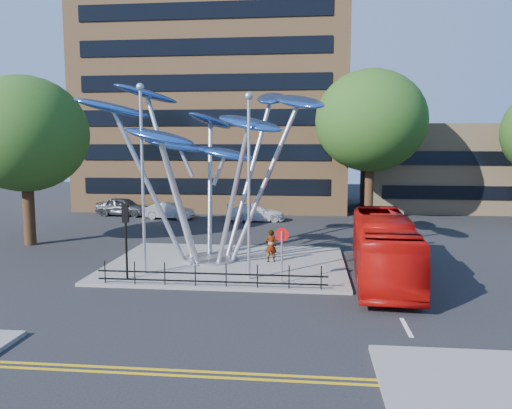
# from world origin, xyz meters

# --- Properties ---
(ground) EXTENTS (120.00, 120.00, 0.00)m
(ground) POSITION_xyz_m (0.00, 0.00, 0.00)
(ground) COLOR black
(ground) RESTS_ON ground
(traffic_island) EXTENTS (12.00, 9.00, 0.15)m
(traffic_island) POSITION_xyz_m (-1.00, 6.00, 0.07)
(traffic_island) COLOR slate
(traffic_island) RESTS_ON ground
(double_yellow_near) EXTENTS (40.00, 0.12, 0.01)m
(double_yellow_near) POSITION_xyz_m (0.00, -6.00, 0.01)
(double_yellow_near) COLOR gold
(double_yellow_near) RESTS_ON ground
(double_yellow_far) EXTENTS (40.00, 0.12, 0.01)m
(double_yellow_far) POSITION_xyz_m (0.00, -6.30, 0.01)
(double_yellow_far) COLOR gold
(double_yellow_far) RESTS_ON ground
(brick_tower) EXTENTS (25.00, 15.00, 30.00)m
(brick_tower) POSITION_xyz_m (-6.00, 32.00, 15.00)
(brick_tower) COLOR #976A41
(brick_tower) RESTS_ON ground
(low_building_near) EXTENTS (15.00, 8.00, 8.00)m
(low_building_near) POSITION_xyz_m (16.00, 30.00, 4.00)
(low_building_near) COLOR tan
(low_building_near) RESTS_ON ground
(tree_right) EXTENTS (8.80, 8.80, 12.11)m
(tree_right) POSITION_xyz_m (8.00, 22.00, 8.04)
(tree_right) COLOR black
(tree_right) RESTS_ON ground
(tree_left) EXTENTS (7.60, 7.60, 10.32)m
(tree_left) POSITION_xyz_m (-14.00, 10.00, 6.79)
(tree_left) COLOR black
(tree_left) RESTS_ON ground
(leaf_sculpture) EXTENTS (12.72, 9.54, 9.51)m
(leaf_sculpture) POSITION_xyz_m (-2.07, 6.68, 6.87)
(leaf_sculpture) COLOR #9EA0A5
(leaf_sculpture) RESTS_ON traffic_island
(street_lamp_left) EXTENTS (0.36, 0.36, 8.80)m
(street_lamp_left) POSITION_xyz_m (-4.50, 3.50, 5.36)
(street_lamp_left) COLOR #9EA0A5
(street_lamp_left) RESTS_ON traffic_island
(street_lamp_right) EXTENTS (0.36, 0.36, 8.30)m
(street_lamp_right) POSITION_xyz_m (0.50, 3.00, 5.09)
(street_lamp_right) COLOR #9EA0A5
(street_lamp_right) RESTS_ON traffic_island
(traffic_light_island) EXTENTS (0.28, 0.18, 3.42)m
(traffic_light_island) POSITION_xyz_m (-5.00, 2.50, 2.61)
(traffic_light_island) COLOR black
(traffic_light_island) RESTS_ON traffic_island
(no_entry_sign_island) EXTENTS (0.60, 0.10, 2.45)m
(no_entry_sign_island) POSITION_xyz_m (2.00, 2.52, 1.82)
(no_entry_sign_island) COLOR #9EA0A5
(no_entry_sign_island) RESTS_ON traffic_island
(pedestrian_railing_front) EXTENTS (10.00, 0.06, 1.00)m
(pedestrian_railing_front) POSITION_xyz_m (-1.00, 1.70, 0.55)
(pedestrian_railing_front) COLOR black
(pedestrian_railing_front) RESTS_ON traffic_island
(red_bus) EXTENTS (3.15, 10.70, 2.94)m
(red_bus) POSITION_xyz_m (6.60, 4.37, 1.47)
(red_bus) COLOR #B40C08
(red_bus) RESTS_ON ground
(pedestrian) EXTENTS (0.68, 0.52, 1.68)m
(pedestrian) POSITION_xyz_m (1.23, 6.40, 0.99)
(pedestrian) COLOR gray
(pedestrian) RESTS_ON traffic_island
(parked_car_left) EXTENTS (4.95, 2.58, 1.61)m
(parked_car_left) POSITION_xyz_m (-12.87, 22.77, 0.80)
(parked_car_left) COLOR #3A3C40
(parked_car_left) RESTS_ON ground
(parked_car_mid) EXTENTS (4.22, 1.91, 1.34)m
(parked_car_mid) POSITION_xyz_m (-8.37, 21.30, 0.67)
(parked_car_mid) COLOR #AFB2B7
(parked_car_mid) RESTS_ON ground
(parked_car_right) EXTENTS (4.89, 2.48, 1.36)m
(parked_car_right) POSITION_xyz_m (-1.09, 20.94, 0.68)
(parked_car_right) COLOR silver
(parked_car_right) RESTS_ON ground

